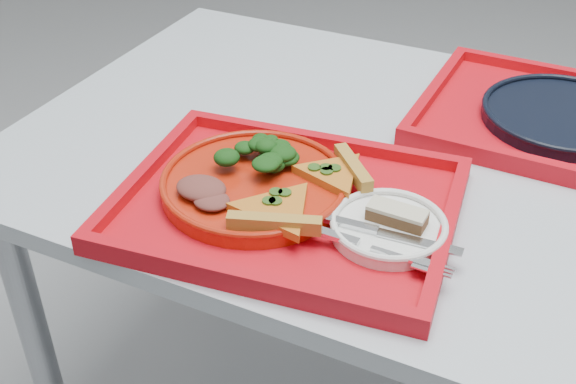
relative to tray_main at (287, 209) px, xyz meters
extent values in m
cube|color=#B1BBC6|center=(0.29, 0.21, -0.02)|extent=(1.60, 0.80, 0.03)
cylinder|color=gray|center=(-0.43, -0.11, -0.40)|extent=(0.05, 0.05, 0.72)
cylinder|color=gray|center=(-0.43, 0.53, -0.40)|extent=(0.05, 0.05, 0.72)
cube|color=red|center=(0.00, 0.00, 0.00)|extent=(0.49, 0.40, 0.01)
cube|color=red|center=(0.30, 0.40, 0.00)|extent=(0.46, 0.36, 0.01)
cylinder|color=#AE1E0B|center=(-0.05, 0.01, 0.02)|extent=(0.26, 0.26, 0.02)
cylinder|color=white|center=(0.14, 0.00, 0.01)|extent=(0.15, 0.15, 0.01)
cylinder|color=black|center=(0.30, 0.40, 0.01)|extent=(0.26, 0.26, 0.02)
ellipsoid|color=black|center=(-0.07, 0.05, 0.05)|extent=(0.09, 0.08, 0.04)
ellipsoid|color=brown|center=(-0.10, -0.05, 0.03)|extent=(0.07, 0.06, 0.02)
cube|color=#462917|center=(0.15, 0.01, 0.03)|extent=(0.08, 0.03, 0.02)
cube|color=beige|center=(0.15, 0.01, 0.04)|extent=(0.08, 0.03, 0.01)
cube|color=silver|center=(0.15, -0.02, 0.02)|extent=(0.19, 0.03, 0.01)
cube|color=silver|center=(0.14, -0.06, 0.02)|extent=(0.19, 0.03, 0.01)
camera|label=1|loc=(0.35, -0.72, 0.58)|focal=45.00mm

